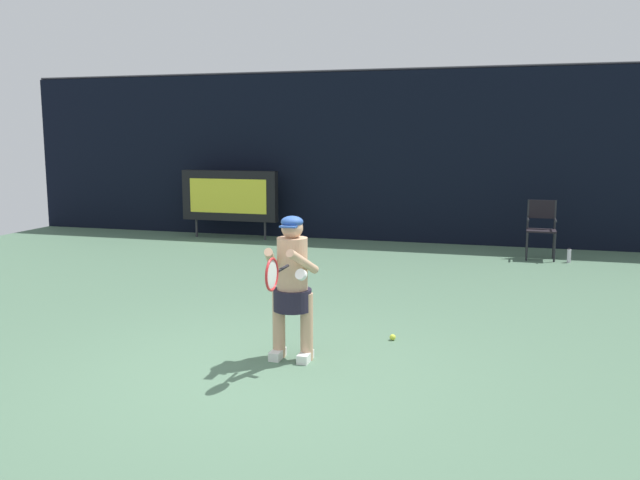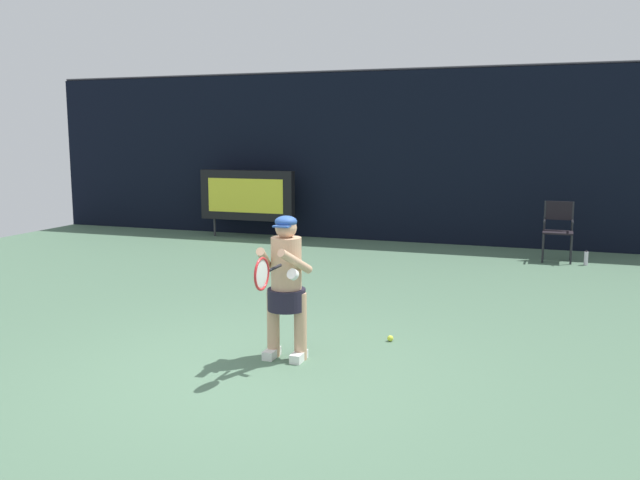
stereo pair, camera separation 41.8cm
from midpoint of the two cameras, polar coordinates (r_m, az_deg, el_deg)
ground at (r=6.49m, az=-4.69°, el=-11.76°), size 18.00×22.00×0.03m
backdrop_screen at (r=14.45m, az=9.52°, el=6.91°), size 18.00×0.12×3.66m
scoreboard at (r=15.03m, az=-5.39°, el=3.77°), size 2.20×0.21×1.50m
umpire_chair at (r=13.01m, az=20.34°, el=1.01°), size 0.52×0.44×1.08m
water_bottle at (r=12.86m, az=22.43°, el=-1.44°), size 0.07×0.07×0.27m
tennis_player at (r=6.83m, az=-1.14°, el=-3.55°), size 0.54×0.61×1.48m
tennis_racket at (r=6.22m, az=-2.94°, el=-2.85°), size 0.03×0.60×0.31m
tennis_ball_loose at (r=7.64m, az=7.53°, el=-8.25°), size 0.07×0.07×0.07m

